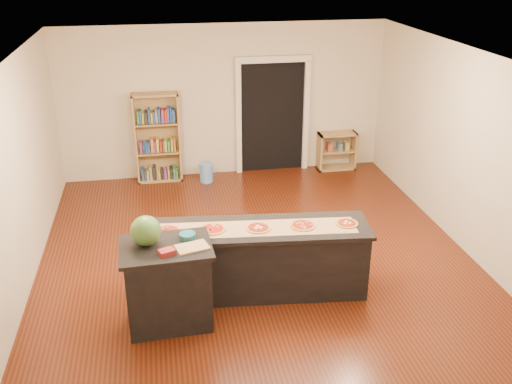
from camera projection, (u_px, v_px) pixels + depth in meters
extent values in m
cube|color=beige|center=(259.00, 170.00, 7.35)|extent=(6.00, 7.00, 2.80)
cube|color=#4F1F0D|center=(259.00, 263.00, 7.91)|extent=(6.00, 7.00, 0.01)
cube|color=white|center=(259.00, 61.00, 6.78)|extent=(6.00, 7.00, 0.01)
cube|color=black|center=(272.00, 117.00, 10.77)|extent=(1.20, 0.02, 2.10)
cube|color=silver|center=(239.00, 120.00, 10.63)|extent=(0.10, 0.08, 2.10)
cube|color=silver|center=(306.00, 116.00, 10.84)|extent=(0.10, 0.08, 2.10)
cube|color=silver|center=(273.00, 59.00, 10.29)|extent=(1.40, 0.08, 0.12)
cube|color=black|center=(258.00, 261.00, 7.13)|extent=(2.67, 0.67, 0.86)
cube|color=black|center=(258.00, 229.00, 6.95)|extent=(2.75, 0.75, 0.05)
cube|color=black|center=(168.00, 286.00, 6.52)|extent=(0.93, 0.66, 0.96)
cube|color=black|center=(166.00, 248.00, 6.32)|extent=(1.02, 0.74, 0.04)
cube|color=tan|center=(158.00, 138.00, 10.35)|extent=(0.82, 0.29, 1.65)
cube|color=tan|center=(337.00, 151.00, 11.08)|extent=(0.73, 0.31, 0.73)
cylinder|color=#689AE9|center=(206.00, 173.00, 10.54)|extent=(0.25, 0.25, 0.36)
cube|color=tan|center=(258.00, 228.00, 6.92)|extent=(2.42, 0.66, 0.00)
sphere|color=#144214|center=(146.00, 231.00, 6.28)|extent=(0.34, 0.34, 0.34)
cube|color=tan|center=(192.00, 247.00, 6.26)|extent=(0.40, 0.32, 0.02)
cube|color=maroon|center=(167.00, 252.00, 6.13)|extent=(0.20, 0.17, 0.06)
cylinder|color=#195966|center=(187.00, 236.00, 6.45)|extent=(0.18, 0.18, 0.07)
cylinder|color=tan|center=(167.00, 231.00, 6.82)|extent=(0.32, 0.32, 0.02)
cylinder|color=#A5190C|center=(167.00, 231.00, 6.82)|extent=(0.26, 0.26, 0.00)
cylinder|color=tan|center=(213.00, 229.00, 6.87)|extent=(0.31, 0.31, 0.02)
cylinder|color=#A5190C|center=(213.00, 228.00, 6.87)|extent=(0.25, 0.25, 0.00)
cylinder|color=tan|center=(258.00, 228.00, 6.90)|extent=(0.30, 0.30, 0.02)
cylinder|color=#A5190C|center=(258.00, 227.00, 6.90)|extent=(0.25, 0.25, 0.00)
cylinder|color=tan|center=(303.00, 225.00, 6.96)|extent=(0.30, 0.30, 0.02)
cylinder|color=#A5190C|center=(303.00, 225.00, 6.96)|extent=(0.25, 0.25, 0.00)
cylinder|color=tan|center=(347.00, 223.00, 7.01)|extent=(0.26, 0.26, 0.02)
cylinder|color=#A5190C|center=(347.00, 223.00, 7.01)|extent=(0.21, 0.21, 0.00)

